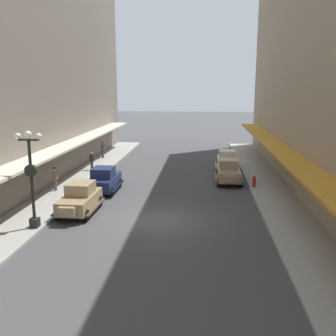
{
  "coord_description": "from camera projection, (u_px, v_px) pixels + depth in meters",
  "views": [
    {
      "loc": [
        2.43,
        -20.42,
        7.45
      ],
      "look_at": [
        0.0,
        6.0,
        1.8
      ],
      "focal_mm": 40.49,
      "sensor_mm": 36.0,
      "label": 1
    }
  ],
  "objects": [
    {
      "name": "ground_plane",
      "position": [
        158.0,
        220.0,
        21.66
      ],
      "size": [
        200.0,
        200.0,
        0.0
      ],
      "primitive_type": "plane",
      "color": "#424244"
    },
    {
      "name": "sidewalk_left",
      "position": [
        32.0,
        215.0,
        22.31
      ],
      "size": [
        3.0,
        60.0,
        0.15
      ],
      "primitive_type": "cube",
      "color": "#99968E",
      "rests_on": "ground"
    },
    {
      "name": "sidewalk_right",
      "position": [
        293.0,
        223.0,
        20.97
      ],
      "size": [
        3.0,
        60.0,
        0.15
      ],
      "primitive_type": "cube",
      "color": "#99968E",
      "rests_on": "ground"
    },
    {
      "name": "parked_car_0",
      "position": [
        80.0,
        198.0,
        22.78
      ],
      "size": [
        2.19,
        4.28,
        1.84
      ],
      "color": "#997F5B",
      "rests_on": "ground"
    },
    {
      "name": "parked_car_1",
      "position": [
        229.0,
        171.0,
        30.15
      ],
      "size": [
        2.15,
        4.26,
        1.84
      ],
      "color": "#997F5B",
      "rests_on": "ground"
    },
    {
      "name": "parked_car_2",
      "position": [
        227.0,
        160.0,
        34.52
      ],
      "size": [
        2.2,
        4.28,
        1.84
      ],
      "color": "beige",
      "rests_on": "ground"
    },
    {
      "name": "parked_car_3",
      "position": [
        104.0,
        179.0,
        27.45
      ],
      "size": [
        2.15,
        4.26,
        1.84
      ],
      "color": "#19234C",
      "rests_on": "ground"
    },
    {
      "name": "lamp_post_with_clock",
      "position": [
        31.0,
        175.0,
        19.64
      ],
      "size": [
        1.42,
        0.44,
        5.16
      ],
      "color": "black",
      "rests_on": "sidewalk_left"
    },
    {
      "name": "fire_hydrant",
      "position": [
        254.0,
        181.0,
        28.35
      ],
      "size": [
        0.24,
        0.24,
        0.82
      ],
      "color": "#B21E19",
      "rests_on": "sidewalk_right"
    },
    {
      "name": "pedestrian_0",
      "position": [
        55.0,
        179.0,
        27.26
      ],
      "size": [
        0.36,
        0.28,
        1.67
      ],
      "color": "slate",
      "rests_on": "sidewalk_left"
    },
    {
      "name": "pedestrian_1",
      "position": [
        103.0,
        150.0,
        39.91
      ],
      "size": [
        0.36,
        0.28,
        1.67
      ],
      "color": "#4C4238",
      "rests_on": "sidewalk_left"
    },
    {
      "name": "pedestrian_2",
      "position": [
        92.0,
        161.0,
        34.13
      ],
      "size": [
        0.36,
        0.24,
        1.64
      ],
      "color": "#2D2D33",
      "rests_on": "sidewalk_left"
    }
  ]
}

